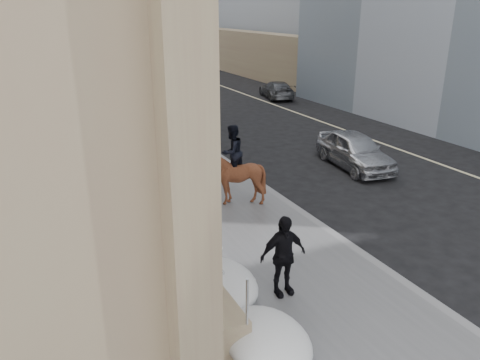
{
  "coord_description": "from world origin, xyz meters",
  "views": [
    {
      "loc": [
        -4.8,
        -8.03,
        6.04
      ],
      "look_at": [
        0.26,
        2.61,
        1.7
      ],
      "focal_mm": 35.0,
      "sensor_mm": 36.0,
      "label": 1
    }
  ],
  "objects_px": {
    "mounted_horse_left": "(147,180)",
    "pedestrian": "(283,256)",
    "car_grey": "(276,90)",
    "mounted_horse_right": "(233,173)",
    "car_silver": "(355,150)"
  },
  "relations": [
    {
      "from": "mounted_horse_left",
      "to": "pedestrian",
      "type": "height_order",
      "value": "mounted_horse_left"
    },
    {
      "from": "mounted_horse_left",
      "to": "car_grey",
      "type": "xyz_separation_m",
      "value": [
        13.56,
        16.06,
        -0.64
      ]
    },
    {
      "from": "mounted_horse_left",
      "to": "car_grey",
      "type": "bearing_deg",
      "value": -119.45
    },
    {
      "from": "pedestrian",
      "to": "car_grey",
      "type": "xyz_separation_m",
      "value": [
        12.0,
        21.38,
        -0.44
      ]
    },
    {
      "from": "car_grey",
      "to": "mounted_horse_left",
      "type": "bearing_deg",
      "value": 62.77
    },
    {
      "from": "mounted_horse_right",
      "to": "car_silver",
      "type": "bearing_deg",
      "value": 170.19
    },
    {
      "from": "mounted_horse_left",
      "to": "car_silver",
      "type": "xyz_separation_m",
      "value": [
        8.76,
        1.3,
        -0.53
      ]
    },
    {
      "from": "car_silver",
      "to": "car_grey",
      "type": "height_order",
      "value": "car_silver"
    },
    {
      "from": "mounted_horse_right",
      "to": "pedestrian",
      "type": "height_order",
      "value": "mounted_horse_right"
    },
    {
      "from": "mounted_horse_right",
      "to": "pedestrian",
      "type": "distance_m",
      "value": 5.19
    },
    {
      "from": "car_grey",
      "to": "car_silver",
      "type": "bearing_deg",
      "value": 84.94
    },
    {
      "from": "mounted_horse_left",
      "to": "mounted_horse_right",
      "type": "bearing_deg",
      "value": -174.79
    },
    {
      "from": "mounted_horse_right",
      "to": "pedestrian",
      "type": "relative_size",
      "value": 1.39
    },
    {
      "from": "mounted_horse_right",
      "to": "car_grey",
      "type": "bearing_deg",
      "value": -147.88
    },
    {
      "from": "mounted_horse_right",
      "to": "car_silver",
      "type": "xyz_separation_m",
      "value": [
        6.07,
        1.56,
        -0.45
      ]
    }
  ]
}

